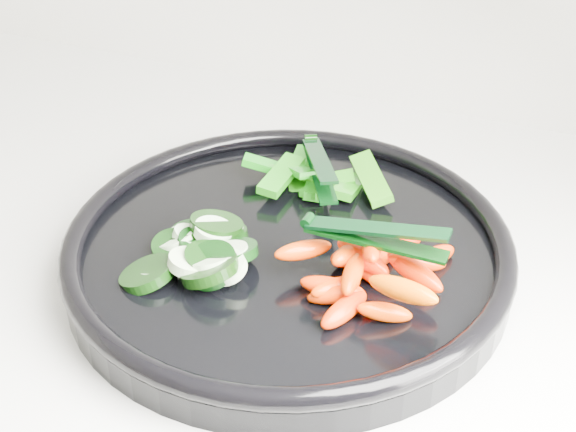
% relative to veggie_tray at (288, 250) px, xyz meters
% --- Properties ---
extents(veggie_tray, '(0.48, 0.48, 0.04)m').
position_rel_veggie_tray_xyz_m(veggie_tray, '(0.00, 0.00, 0.00)').
color(veggie_tray, black).
rests_on(veggie_tray, counter).
extents(cucumber_pile, '(0.11, 0.13, 0.04)m').
position_rel_veggie_tray_xyz_m(cucumber_pile, '(-0.06, -0.04, 0.01)').
color(cucumber_pile, black).
rests_on(cucumber_pile, veggie_tray).
extents(carrot_pile, '(0.14, 0.15, 0.05)m').
position_rel_veggie_tray_xyz_m(carrot_pile, '(0.08, -0.03, 0.02)').
color(carrot_pile, '#EB4D00').
rests_on(carrot_pile, veggie_tray).
extents(pepper_pile, '(0.15, 0.11, 0.04)m').
position_rel_veggie_tray_xyz_m(pepper_pile, '(-0.01, 0.10, 0.01)').
color(pepper_pile, '#176D0A').
rests_on(pepper_pile, veggie_tray).
extents(tong_carrot, '(0.11, 0.02, 0.02)m').
position_rel_veggie_tray_xyz_m(tong_carrot, '(0.08, -0.02, 0.05)').
color(tong_carrot, black).
rests_on(tong_carrot, carrot_pile).
extents(tong_pepper, '(0.07, 0.11, 0.02)m').
position_rel_veggie_tray_xyz_m(tong_pepper, '(-0.01, 0.10, 0.03)').
color(tong_pepper, black).
rests_on(tong_pepper, pepper_pile).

